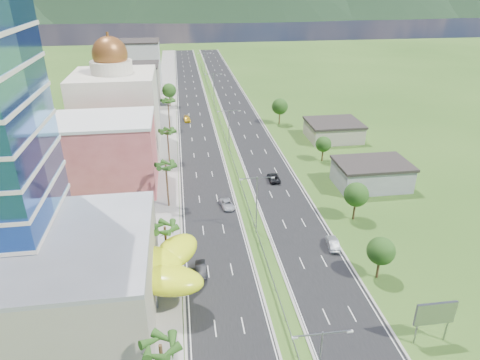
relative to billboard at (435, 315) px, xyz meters
name	(u,v)px	position (x,y,z in m)	size (l,w,h in m)	color
ground	(267,266)	(-17.00, 18.00, -4.42)	(500.00, 500.00, 0.00)	#2D5119
road_left	(194,109)	(-24.50, 108.00, -4.40)	(11.00, 260.00, 0.04)	black
road_right	(237,107)	(-9.50, 108.00, -4.40)	(11.00, 260.00, 0.04)	black
sidewalk_left	(166,110)	(-34.00, 108.00, -4.36)	(7.00, 260.00, 0.12)	gray
median_guardrail	(221,123)	(-17.00, 89.99, -3.80)	(0.10, 216.06, 0.76)	gray
streetlight_median_b	(257,199)	(-17.00, 28.00, 2.33)	(6.04, 0.25, 11.00)	gray
streetlight_median_c	(229,126)	(-17.00, 68.00, 2.33)	(6.04, 0.25, 11.00)	gray
streetlight_median_d	(214,86)	(-17.00, 113.00, 2.33)	(6.04, 0.25, 11.00)	gray
streetlight_median_e	(205,62)	(-17.00, 158.00, 2.33)	(6.04, 0.25, 11.00)	gray
mall_podium	(37,281)	(-49.00, 12.00, 1.08)	(30.00, 24.00, 11.00)	#A89F8B
lime_canopy	(133,267)	(-37.00, 14.00, 0.57)	(18.00, 15.00, 7.40)	#D6E816
pink_shophouse	(106,156)	(-45.00, 50.00, 3.08)	(20.00, 15.00, 15.00)	#C14F52
domed_building	(117,108)	(-45.00, 73.00, 6.93)	(20.00, 20.00, 28.70)	beige
midrise_grey	(131,96)	(-44.00, 98.00, 3.58)	(16.00, 15.00, 16.00)	gray
midrise_beige	(136,84)	(-44.00, 120.00, 2.08)	(16.00, 15.00, 13.00)	#A89F8B
midrise_white	(140,65)	(-44.00, 143.00, 4.58)	(16.00, 15.00, 18.00)	silver
billboard	(435,315)	(0.00, 0.00, 0.00)	(5.20, 0.35, 6.20)	gray
shed_near	(371,175)	(11.00, 43.00, -1.92)	(15.00, 10.00, 5.00)	gray
shed_far	(333,131)	(13.00, 73.00, -2.22)	(14.00, 12.00, 4.40)	#A89F8B
palm_tree_a	(161,349)	(-32.50, -4.00, 3.60)	(3.60, 3.60, 9.10)	#47301C
palm_tree_b	(165,229)	(-32.50, 20.00, 2.64)	(3.60, 3.60, 8.10)	#47301C
palm_tree_c	(166,167)	(-32.50, 40.00, 4.08)	(3.60, 3.60, 9.60)	#47301C
palm_tree_d	(167,132)	(-32.50, 63.00, 3.12)	(3.60, 3.60, 8.60)	#47301C
palm_tree_e	(168,102)	(-32.50, 88.00, 3.89)	(3.60, 3.60, 9.40)	#47301C
leafy_tree_lfar	(169,91)	(-32.50, 113.00, 1.16)	(4.90, 4.90, 8.05)	#47301C
leafy_tree_ra	(381,251)	(-1.00, 13.00, 0.35)	(4.20, 4.20, 6.90)	#47301C
leafy_tree_rb	(356,195)	(2.00, 30.00, 0.76)	(4.55, 4.55, 7.47)	#47301C
leafy_tree_rc	(323,144)	(5.00, 58.00, -0.05)	(3.85, 3.85, 6.33)	#47301C
leafy_tree_rd	(280,106)	(1.00, 88.00, 1.16)	(4.90, 4.90, 8.05)	#47301C
mountain_ridge	(240,17)	(43.00, 468.00, -4.42)	(860.00, 140.00, 90.00)	black
car_dark_left	(201,269)	(-27.51, 17.69, -3.65)	(1.55, 4.44, 1.46)	black
car_silver_mid_left	(227,204)	(-21.11, 37.87, -3.72)	(2.19, 4.76, 1.32)	#ADAFB5
car_yellow_far_left	(187,119)	(-27.14, 94.93, -3.70)	(1.90, 4.67, 1.35)	gold
car_silver_right	(333,243)	(-5.00, 21.61, -3.60)	(1.65, 4.73, 1.56)	#A3A6AB
car_dark_far_right	(274,177)	(-9.32, 48.59, -3.67)	(2.36, 5.12, 1.42)	black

